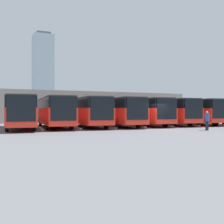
# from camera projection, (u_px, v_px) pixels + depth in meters

# --- Properties ---
(ground_plane) EXTENTS (600.00, 600.00, 0.00)m
(ground_plane) POSITION_uv_depth(u_px,v_px,m) (156.00, 129.00, 27.80)
(ground_plane) COLOR #5B5B60
(bus_0) EXTENTS (3.48, 12.15, 3.19)m
(bus_0) POSITION_uv_depth(u_px,v_px,m) (213.00, 111.00, 37.70)
(bus_0) COLOR red
(bus_0) RESTS_ON ground_plane
(curb_divider_0) EXTENTS (0.63, 5.03, 0.15)m
(curb_divider_0) POSITION_uv_depth(u_px,v_px,m) (212.00, 124.00, 35.37)
(curb_divider_0) COLOR #B2B2AD
(curb_divider_0) RESTS_ON ground_plane
(bus_1) EXTENTS (3.48, 12.15, 3.19)m
(bus_1) POSITION_uv_depth(u_px,v_px,m) (189.00, 111.00, 36.75)
(bus_1) COLOR red
(bus_1) RESTS_ON ground_plane
(curb_divider_1) EXTENTS (0.63, 5.03, 0.15)m
(curb_divider_1) POSITION_uv_depth(u_px,v_px,m) (187.00, 125.00, 34.43)
(curb_divider_1) COLOR #B2B2AD
(curb_divider_1) RESTS_ON ground_plane
(bus_2) EXTENTS (3.48, 12.15, 3.19)m
(bus_2) POSITION_uv_depth(u_px,v_px,m) (165.00, 111.00, 35.55)
(bus_2) COLOR red
(bus_2) RESTS_ON ground_plane
(curb_divider_2) EXTENTS (0.63, 5.03, 0.15)m
(curb_divider_2) POSITION_uv_depth(u_px,v_px,m) (162.00, 125.00, 33.22)
(curb_divider_2) COLOR #B2B2AD
(curb_divider_2) RESTS_ON ground_plane
(bus_3) EXTENTS (3.48, 12.15, 3.19)m
(bus_3) POSITION_uv_depth(u_px,v_px,m) (142.00, 111.00, 34.01)
(bus_3) COLOR red
(bus_3) RESTS_ON ground_plane
(curb_divider_3) EXTENTS (0.63, 5.03, 0.15)m
(curb_divider_3) POSITION_uv_depth(u_px,v_px,m) (136.00, 126.00, 31.69)
(curb_divider_3) COLOR #B2B2AD
(curb_divider_3) RESTS_ON ground_plane
(bus_4) EXTENTS (3.48, 12.15, 3.19)m
(bus_4) POSITION_uv_depth(u_px,v_px,m) (116.00, 111.00, 32.33)
(bus_4) COLOR red
(bus_4) RESTS_ON ground_plane
(curb_divider_4) EXTENTS (0.63, 5.03, 0.15)m
(curb_divider_4) POSITION_uv_depth(u_px,v_px,m) (108.00, 127.00, 30.00)
(curb_divider_4) COLOR #B2B2AD
(curb_divider_4) RESTS_ON ground_plane
(bus_5) EXTENTS (3.48, 12.15, 3.19)m
(bus_5) POSITION_uv_depth(u_px,v_px,m) (86.00, 111.00, 31.12)
(bus_5) COLOR red
(bus_5) RESTS_ON ground_plane
(curb_divider_5) EXTENTS (0.63, 5.03, 0.15)m
(curb_divider_5) POSITION_uv_depth(u_px,v_px,m) (75.00, 128.00, 28.79)
(curb_divider_5) COLOR #B2B2AD
(curb_divider_5) RESTS_ON ground_plane
(bus_6) EXTENTS (3.48, 12.15, 3.19)m
(bus_6) POSITION_uv_depth(u_px,v_px,m) (54.00, 111.00, 29.79)
(bus_6) COLOR red
(bus_6) RESTS_ON ground_plane
(curb_divider_6) EXTENTS (0.63, 5.03, 0.15)m
(curb_divider_6) POSITION_uv_depth(u_px,v_px,m) (40.00, 128.00, 27.46)
(curb_divider_6) COLOR #B2B2AD
(curb_divider_6) RESTS_ON ground_plane
(bus_7) EXTENTS (3.48, 12.15, 3.19)m
(bus_7) POSITION_uv_depth(u_px,v_px,m) (20.00, 111.00, 27.96)
(bus_7) COLOR red
(bus_7) RESTS_ON ground_plane
(pedestrian) EXTENTS (0.52, 0.52, 1.77)m
(pedestrian) POSITION_uv_depth(u_px,v_px,m) (207.00, 120.00, 25.73)
(pedestrian) COLOR black
(pedestrian) RESTS_ON ground_plane
(station_building) EXTENTS (34.69, 16.76, 4.87)m
(station_building) POSITION_uv_depth(u_px,v_px,m) (80.00, 107.00, 50.80)
(station_building) COLOR gray
(station_building) RESTS_ON ground_plane
(office_tower) EXTENTS (17.84, 17.84, 73.68)m
(office_tower) POSITION_uv_depth(u_px,v_px,m) (43.00, 73.00, 259.84)
(office_tower) COLOR #93A8B7
(office_tower) RESTS_ON ground_plane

